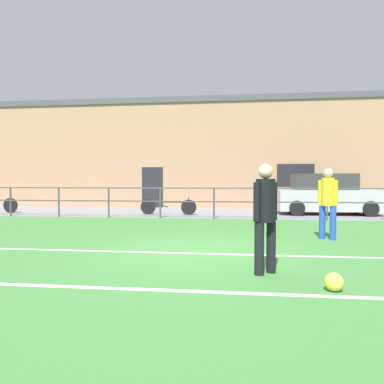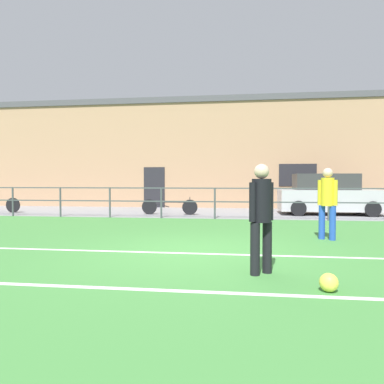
# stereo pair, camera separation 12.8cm
# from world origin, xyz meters

# --- Properties ---
(ground) EXTENTS (60.00, 44.00, 0.04)m
(ground) POSITION_xyz_m (0.00, 0.00, -0.02)
(ground) COLOR #42843D
(field_line_touchline) EXTENTS (36.00, 0.11, 0.00)m
(field_line_touchline) POSITION_xyz_m (0.00, -0.19, 0.00)
(field_line_touchline) COLOR white
(field_line_touchline) RESTS_ON ground
(field_line_hash) EXTENTS (36.00, 0.11, 0.00)m
(field_line_hash) POSITION_xyz_m (0.00, -2.51, 0.00)
(field_line_hash) COLOR white
(field_line_hash) RESTS_ON ground
(pavement_strip) EXTENTS (48.00, 5.00, 0.02)m
(pavement_strip) POSITION_xyz_m (0.00, 8.50, 0.01)
(pavement_strip) COLOR gray
(pavement_strip) RESTS_ON ground
(perimeter_fence) EXTENTS (36.07, 0.07, 1.15)m
(perimeter_fence) POSITION_xyz_m (0.00, 6.00, 0.75)
(perimeter_fence) COLOR #474C51
(perimeter_fence) RESTS_ON ground
(clubhouse_facade) EXTENTS (28.00, 2.56, 5.69)m
(clubhouse_facade) POSITION_xyz_m (-0.00, 12.20, 2.85)
(clubhouse_facade) COLOR tan
(clubhouse_facade) RESTS_ON ground
(player_goalkeeper) EXTENTS (0.37, 0.33, 1.65)m
(player_goalkeeper) POSITION_xyz_m (1.21, -1.53, 0.94)
(player_goalkeeper) COLOR black
(player_goalkeeper) RESTS_ON ground
(player_striker) EXTENTS (0.41, 0.30, 1.70)m
(player_striker) POSITION_xyz_m (2.95, 1.82, 0.97)
(player_striker) COLOR blue
(player_striker) RESTS_ON ground
(soccer_ball_match) EXTENTS (0.24, 0.24, 0.24)m
(soccer_ball_match) POSITION_xyz_m (2.00, -2.28, 0.12)
(soccer_ball_match) COLOR #E5E04C
(soccer_ball_match) RESTS_ON ground
(parked_car_red) EXTENTS (4.04, 1.78, 1.66)m
(parked_car_red) POSITION_xyz_m (4.50, 8.13, 0.80)
(parked_car_red) COLOR #B7B7BC
(parked_car_red) RESTS_ON pavement_strip
(bicycle_parked_1) EXTENTS (2.30, 0.04, 0.72)m
(bicycle_parked_1) POSITION_xyz_m (-1.94, 7.20, 0.35)
(bicycle_parked_1) COLOR black
(bicycle_parked_1) RESTS_ON pavement_strip
(trash_bin_0) EXTENTS (0.61, 0.52, 1.08)m
(trash_bin_0) POSITION_xyz_m (6.05, 10.47, 0.56)
(trash_bin_0) COLOR #33383D
(trash_bin_0) RESTS_ON pavement_strip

